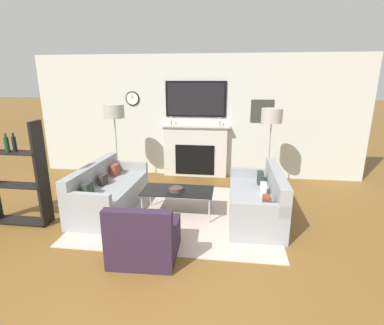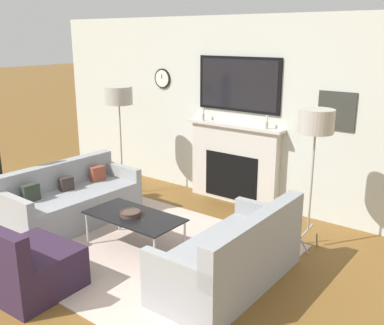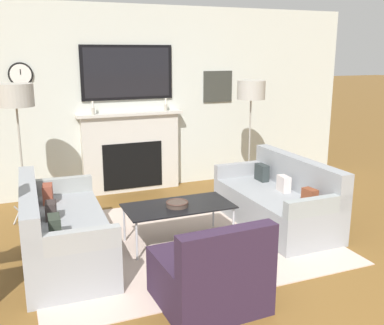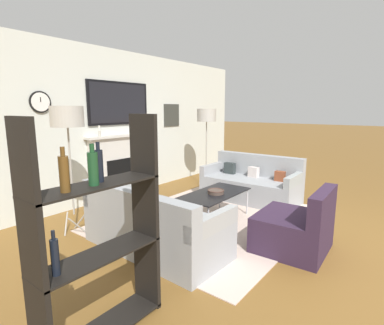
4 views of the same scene
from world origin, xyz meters
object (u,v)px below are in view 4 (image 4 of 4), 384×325
at_px(decorative_bowl, 216,191).
at_px(shelf_unit, 98,235).
at_px(couch_left, 153,227).
at_px(floor_lamp_right, 207,116).
at_px(coffee_table, 215,194).
at_px(couch_right, 251,184).
at_px(armchair, 296,229).
at_px(floor_lamp_left, 67,118).

relative_size(decorative_bowl, shelf_unit, 0.15).
distance_m(couch_left, floor_lamp_right, 3.28).
relative_size(coffee_table, shelf_unit, 0.72).
bearing_deg(shelf_unit, couch_left, 29.06).
height_order(couch_left, couch_right, couch_right).
bearing_deg(armchair, shelf_unit, 163.16).
xyz_separation_m(couch_right, decorative_bowl, (-1.33, -0.09, 0.18)).
relative_size(couch_left, couch_right, 1.05).
bearing_deg(floor_lamp_right, shelf_unit, -154.97).
bearing_deg(shelf_unit, armchair, -16.84).
bearing_deg(armchair, floor_lamp_left, 117.39).
bearing_deg(couch_right, armchair, -138.53).
bearing_deg(armchair, couch_left, 127.81).
bearing_deg(coffee_table, floor_lamp_left, 140.10).
distance_m(couch_right, floor_lamp_right, 1.73).
height_order(armchair, decorative_bowl, armchair).
bearing_deg(couch_left, couch_right, 0.01).
xyz_separation_m(couch_right, coffee_table, (-1.30, -0.06, 0.12)).
xyz_separation_m(couch_left, floor_lamp_right, (2.80, 1.20, 1.21)).
height_order(armchair, coffee_table, armchair).
bearing_deg(coffee_table, decorative_bowl, -127.90).
bearing_deg(couch_left, shelf_unit, -150.94).
xyz_separation_m(coffee_table, shelf_unit, (-2.41, -0.60, 0.38)).
distance_m(couch_right, shelf_unit, 3.80).
distance_m(armchair, coffee_table, 1.29).
distance_m(decorative_bowl, floor_lamp_left, 2.24).
relative_size(floor_lamp_right, shelf_unit, 1.03).
bearing_deg(floor_lamp_left, shelf_unit, -115.81).
height_order(coffee_table, floor_lamp_right, floor_lamp_right).
height_order(decorative_bowl, floor_lamp_right, floor_lamp_right).
distance_m(armchair, shelf_unit, 2.37).
height_order(decorative_bowl, floor_lamp_left, floor_lamp_left).
relative_size(floor_lamp_left, shelf_unit, 1.05).
height_order(couch_left, floor_lamp_left, floor_lamp_left).
relative_size(coffee_table, floor_lamp_right, 0.70).
relative_size(armchair, coffee_table, 0.72).
xyz_separation_m(decorative_bowl, floor_lamp_right, (1.60, 1.30, 1.03)).
relative_size(couch_left, floor_lamp_left, 1.06).
distance_m(couch_left, decorative_bowl, 1.22).
height_order(couch_left, floor_lamp_right, floor_lamp_right).
distance_m(coffee_table, decorative_bowl, 0.07).
bearing_deg(floor_lamp_left, decorative_bowl, -41.11).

